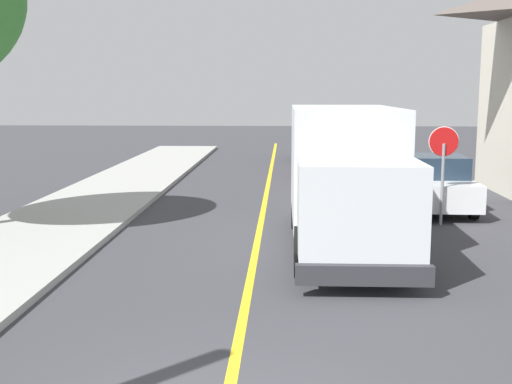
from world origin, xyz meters
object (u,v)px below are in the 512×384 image
object	(u,v)px
parked_van_across	(436,184)
parked_car_far	(314,145)
stop_sign	(443,156)
parked_car_near	(339,179)
box_truck	(345,171)
parked_car_mid	(329,156)

from	to	relation	value
parked_van_across	parked_car_far	bearing A→B (deg)	102.28
parked_van_across	stop_sign	size ratio (longest dim) A/B	1.67
parked_car_near	parked_van_across	size ratio (longest dim) A/B	1.00
box_truck	stop_sign	bearing A→B (deg)	42.50
parked_car_far	parked_car_near	bearing A→B (deg)	-88.92
parked_car_near	parked_car_far	distance (m)	13.05
stop_sign	parked_van_across	bearing A→B (deg)	81.23
parked_car_mid	stop_sign	size ratio (longest dim) A/B	1.68
parked_car_far	parked_van_across	world-z (taller)	same
stop_sign	parked_car_far	bearing A→B (deg)	99.45
parked_car_near	parked_car_far	bearing A→B (deg)	91.08
parked_car_near	parked_car_mid	world-z (taller)	same
box_truck	parked_car_mid	xyz separation A→B (m)	(0.52, 13.33, -0.97)
parked_car_mid	parked_car_far	bearing A→B (deg)	94.39
parked_car_mid	parked_van_across	world-z (taller)	same
parked_car_near	parked_van_across	bearing A→B (deg)	-20.84
box_truck	parked_car_mid	world-z (taller)	box_truck
box_truck	parked_car_mid	distance (m)	13.38
parked_car_near	parked_van_across	xyz separation A→B (m)	(2.83, -1.08, 0.00)
parked_car_near	parked_car_far	world-z (taller)	same
box_truck	parked_car_near	bearing A→B (deg)	86.74
parked_van_across	stop_sign	world-z (taller)	stop_sign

